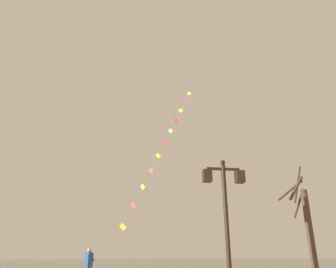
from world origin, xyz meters
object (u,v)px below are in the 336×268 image
(twin_lantern_lamp_post, at_px, (225,200))
(bare_tree, at_px, (309,233))
(kite_flyer, at_px, (88,266))
(kite_train, at_px, (161,150))

(twin_lantern_lamp_post, distance_m, bare_tree, 3.85)
(twin_lantern_lamp_post, distance_m, kite_flyer, 8.71)
(kite_train, height_order, kite_flyer, kite_train)
(twin_lantern_lamp_post, relative_size, kite_train, 0.26)
(twin_lantern_lamp_post, relative_size, kite_flyer, 2.56)
(kite_train, height_order, bare_tree, kite_train)
(kite_train, relative_size, bare_tree, 3.63)
(twin_lantern_lamp_post, bearing_deg, kite_flyer, 124.59)
(twin_lantern_lamp_post, height_order, bare_tree, bare_tree)
(twin_lantern_lamp_post, height_order, kite_flyer, twin_lantern_lamp_post)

